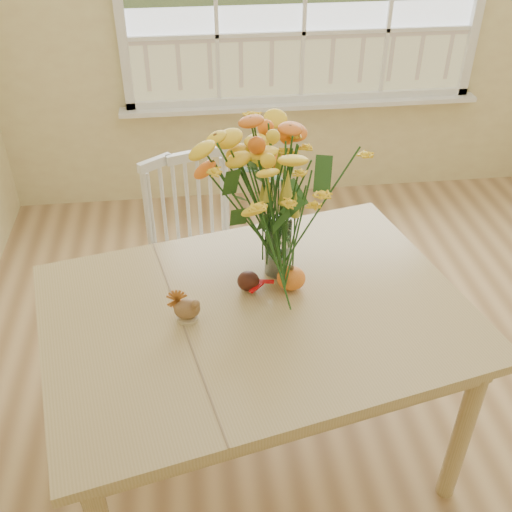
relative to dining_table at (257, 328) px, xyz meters
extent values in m
cube|color=#9D764C|center=(0.57, 0.00, -0.71)|extent=(4.00, 4.50, 0.01)
cube|color=white|center=(0.57, 2.18, -0.02)|extent=(2.42, 0.12, 0.03)
cube|color=tan|center=(0.00, 0.00, 0.07)|extent=(1.69, 1.36, 0.04)
cube|color=tan|center=(0.00, 0.00, 0.00)|extent=(1.55, 1.22, 0.10)
cylinder|color=tan|center=(-0.74, 0.29, -0.33)|extent=(0.07, 0.07, 0.76)
cylinder|color=tan|center=(0.74, -0.29, -0.33)|extent=(0.07, 0.07, 0.76)
cylinder|color=tan|center=(0.55, 0.57, -0.33)|extent=(0.07, 0.07, 0.76)
cube|color=white|center=(-0.17, 0.76, -0.25)|extent=(0.56, 0.55, 0.05)
cube|color=white|center=(-0.23, 0.92, 0.00)|extent=(0.44, 0.18, 0.51)
cylinder|color=white|center=(-0.28, 0.55, -0.49)|extent=(0.04, 0.04, 0.44)
cylinder|color=white|center=(-0.39, 0.85, -0.49)|extent=(0.04, 0.04, 0.44)
cylinder|color=white|center=(0.04, 0.66, -0.49)|extent=(0.04, 0.04, 0.44)
cylinder|color=white|center=(-0.06, 0.96, -0.49)|extent=(0.04, 0.04, 0.44)
cylinder|color=white|center=(0.11, 0.22, 0.21)|extent=(0.10, 0.10, 0.23)
ellipsoid|color=orange|center=(0.14, 0.11, 0.13)|extent=(0.11, 0.11, 0.08)
cylinder|color=#CCB78C|center=(-0.25, -0.02, 0.10)|extent=(0.07, 0.07, 0.01)
ellipsoid|color=brown|center=(-0.25, -0.02, 0.14)|extent=(0.09, 0.07, 0.08)
ellipsoid|color=#38160F|center=(-0.02, 0.11, 0.13)|extent=(0.08, 0.08, 0.07)
camera|label=1|loc=(-0.20, -1.62, 1.49)|focal=42.00mm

